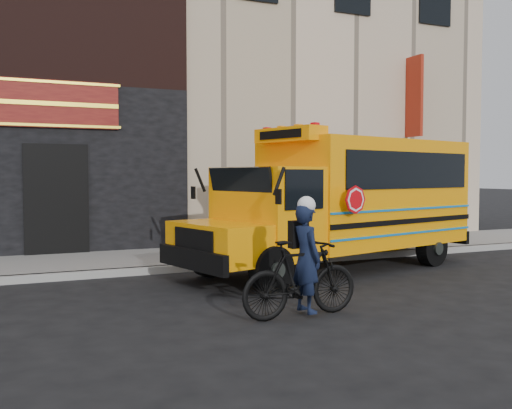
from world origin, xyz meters
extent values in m
plane|color=black|center=(0.00, 0.00, 0.00)|extent=(120.00, 120.00, 0.00)
cube|color=#989792|center=(0.00, 2.60, 0.07)|extent=(40.00, 0.20, 0.15)
cube|color=slate|center=(0.00, 4.10, 0.07)|extent=(40.00, 3.00, 0.15)
cube|color=beige|center=(0.00, 10.50, 6.15)|extent=(20.00, 10.00, 12.00)
cube|color=black|center=(-3.20, 5.40, 1.40)|extent=(1.30, 0.10, 2.50)
cube|color=#9D2311|center=(7.00, 5.15, 4.35)|extent=(0.10, 0.70, 2.40)
cylinder|color=black|center=(-0.16, -0.02, 0.40)|extent=(0.84, 0.47, 0.80)
cylinder|color=black|center=(-0.64, 1.82, 0.40)|extent=(0.84, 0.47, 0.80)
cylinder|color=black|center=(4.29, 1.14, 0.40)|extent=(0.84, 0.47, 0.80)
cylinder|color=black|center=(3.81, 2.98, 0.40)|extent=(0.84, 0.47, 0.80)
cube|color=#FF9605|center=(-0.84, 0.78, 0.80)|extent=(1.47, 2.19, 0.70)
cube|color=black|center=(-1.37, 0.64, 0.55)|extent=(0.64, 2.01, 0.35)
cube|color=#FF9605|center=(0.23, 1.06, 1.30)|extent=(1.69, 2.34, 1.70)
cube|color=black|center=(-0.32, 0.92, 1.70)|extent=(0.51, 1.76, 0.90)
cube|color=#FF9605|center=(2.99, 1.78, 1.62)|extent=(4.91, 3.27, 2.25)
cube|color=black|center=(5.19, 2.36, 0.55)|extent=(0.67, 2.16, 0.30)
cube|color=black|center=(3.36, 0.74, 2.10)|extent=(3.78, 1.03, 0.75)
cube|color=#FF9605|center=(0.81, 1.21, 2.78)|extent=(0.89, 1.67, 0.28)
cylinder|color=red|center=(1.57, 0.07, 1.55)|extent=(0.51, 0.16, 0.52)
cylinder|color=#373D38|center=(2.63, 3.06, 1.46)|extent=(0.06, 0.06, 2.93)
cube|color=#9D2311|center=(2.60, 2.99, 2.38)|extent=(0.11, 0.25, 0.37)
cube|color=white|center=(2.60, 2.99, 1.92)|extent=(0.11, 0.25, 0.32)
imported|color=black|center=(-0.50, -1.71, 0.55)|extent=(1.85, 0.60, 1.10)
imported|color=black|center=(-0.38, -1.65, 0.77)|extent=(0.43, 0.60, 1.54)
camera|label=1|loc=(-4.26, -8.73, 2.01)|focal=40.00mm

